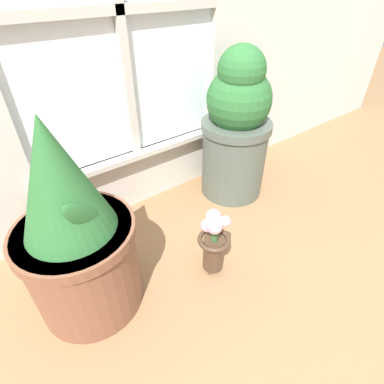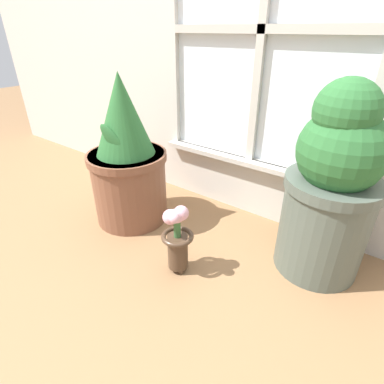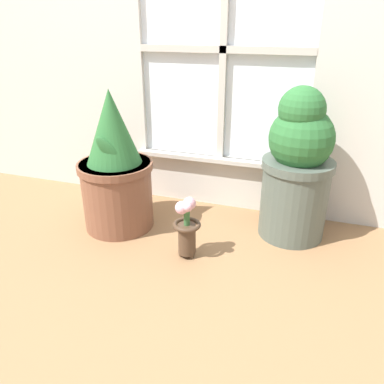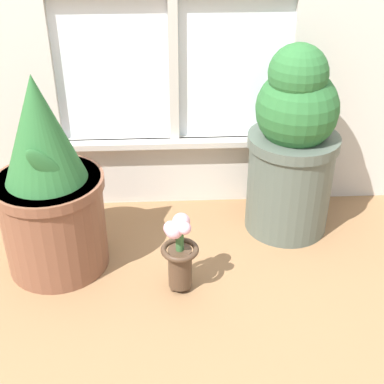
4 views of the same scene
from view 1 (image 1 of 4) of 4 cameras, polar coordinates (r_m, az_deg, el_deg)
name	(u,v)px [view 1 (image 1 of 4)]	position (r m, az deg, el deg)	size (l,w,h in m)	color
ground_plane	(228,284)	(1.22, 6.90, -16.95)	(10.00, 10.00, 0.00)	olive
potted_plant_left	(76,237)	(1.01, -21.27, -8.04)	(0.38, 0.38, 0.72)	brown
potted_plant_right	(236,129)	(1.49, 8.42, 11.73)	(0.34, 0.34, 0.74)	#4C564C
flower_vase	(214,240)	(1.14, 4.19, -9.11)	(0.13, 0.13, 0.29)	#473323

